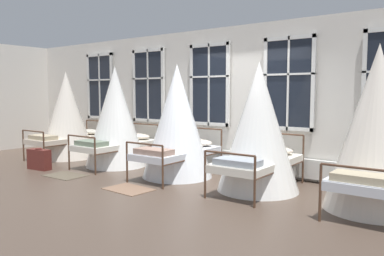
# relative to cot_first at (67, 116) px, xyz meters

# --- Properties ---
(ground) EXTENTS (26.74, 26.74, 0.00)m
(ground) POSITION_rel_cot_first_xyz_m (4.57, -0.26, -1.05)
(ground) COLOR #4C3D33
(back_wall_with_windows) EXTENTS (14.37, 0.10, 3.03)m
(back_wall_with_windows) POSITION_rel_cot_first_xyz_m (4.57, 1.17, 0.46)
(back_wall_with_windows) COLOR silver
(back_wall_with_windows) RESTS_ON ground
(window_bank) EXTENTS (10.12, 0.10, 2.64)m
(window_bank) POSITION_rel_cot_first_xyz_m (4.57, 1.05, -0.01)
(window_bank) COLOR black
(window_bank) RESTS_ON ground
(cot_first) EXTENTS (1.39, 1.95, 2.18)m
(cot_first) POSITION_rel_cot_first_xyz_m (0.00, 0.00, 0.00)
(cot_first) COLOR #4C3323
(cot_first) RESTS_ON ground
(cot_second) EXTENTS (1.39, 1.95, 2.25)m
(cot_second) POSITION_rel_cot_first_xyz_m (1.82, 0.00, 0.03)
(cot_second) COLOR #4C3323
(cot_second) RESTS_ON ground
(cot_third) EXTENTS (1.39, 1.96, 2.21)m
(cot_third) POSITION_rel_cot_first_xyz_m (3.67, -0.05, 0.01)
(cot_third) COLOR #4C3323
(cot_third) RESTS_ON ground
(cot_fourth) EXTENTS (1.39, 1.95, 2.17)m
(cot_fourth) POSITION_rel_cot_first_xyz_m (5.44, -0.06, -0.00)
(cot_fourth) COLOR #4C3323
(cot_fourth) RESTS_ON ground
(cot_fifth) EXTENTS (1.39, 1.94, 2.34)m
(cot_fifth) POSITION_rel_cot_first_xyz_m (7.27, -0.07, 0.08)
(cot_fifth) COLOR #4C3323
(cot_fifth) RESTS_ON ground
(rug_second) EXTENTS (0.82, 0.59, 0.01)m
(rug_second) POSITION_rel_cot_first_xyz_m (1.84, -1.37, -1.05)
(rug_second) COLOR brown
(rug_second) RESTS_ON ground
(rug_third) EXTENTS (0.83, 0.60, 0.01)m
(rug_third) POSITION_rel_cot_first_xyz_m (3.66, -1.37, -1.05)
(rug_third) COLOR brown
(rug_third) RESTS_ON ground
(suitcase_dark) EXTENTS (0.58, 0.27, 0.47)m
(suitcase_dark) POSITION_rel_cot_first_xyz_m (0.85, -1.32, -0.83)
(suitcase_dark) COLOR #5B231E
(suitcase_dark) RESTS_ON ground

